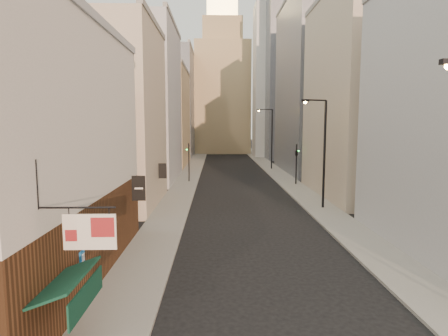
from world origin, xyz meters
TOP-DOWN VIEW (x-y plane):
  - sidewalk_left at (-6.50, 55.00)m, footprint 3.00×140.00m
  - sidewalk_right at (6.50, 55.00)m, footprint 3.00×140.00m
  - near_building_left at (-10.99, 9.00)m, footprint 8.30×23.04m
  - left_bldg_beige at (-12.00, 26.00)m, footprint 8.00×12.00m
  - left_bldg_grey at (-12.00, 42.00)m, footprint 8.00×16.00m
  - left_bldg_tan at (-12.00, 60.00)m, footprint 8.00×18.00m
  - left_bldg_wingrid at (-12.00, 80.00)m, footprint 8.00×20.00m
  - right_bldg_beige at (12.00, 30.00)m, footprint 8.00×16.00m
  - right_bldg_wingrid at (12.00, 50.00)m, footprint 8.00×20.00m
  - highrise at (18.00, 78.00)m, footprint 21.00×23.00m
  - clock_tower at (-1.00, 92.00)m, footprint 14.00×14.00m
  - white_tower at (10.00, 78.00)m, footprint 8.00×8.00m
  - streetlamp_mid at (6.45, 23.87)m, footprint 2.37×1.04m
  - streetlamp_far at (6.18, 52.93)m, footprint 2.59×0.33m
  - traffic_light_left at (-6.16, 39.45)m, footprint 0.52×0.37m
  - traffic_light_right at (7.08, 36.99)m, footprint 0.69×0.69m

SIDE VIEW (x-z plane):
  - sidewalk_left at x=-6.50m, z-range 0.00..0.15m
  - sidewalk_right at x=6.50m, z-range 0.00..0.15m
  - traffic_light_left at x=-6.16m, z-range 0.88..5.88m
  - traffic_light_right at x=7.08m, z-range 1.27..6.27m
  - streetlamp_mid at x=6.45m, z-range 0.67..10.14m
  - streetlamp_far at x=6.18m, z-range 0.70..10.58m
  - near_building_left at x=-10.99m, z-range -0.13..12.17m
  - left_bldg_beige at x=-12.00m, z-range 0.00..16.00m
  - left_bldg_tan at x=-12.00m, z-range 0.00..17.00m
  - left_bldg_grey at x=-12.00m, z-range 0.00..20.00m
  - right_bldg_beige at x=12.00m, z-range 0.00..20.00m
  - left_bldg_wingrid at x=-12.00m, z-range 0.00..24.00m
  - right_bldg_wingrid at x=12.00m, z-range 0.00..26.00m
  - clock_tower at x=-1.00m, z-range -4.82..40.08m
  - white_tower at x=10.00m, z-range -2.14..39.36m
  - highrise at x=18.00m, z-range 0.06..51.26m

